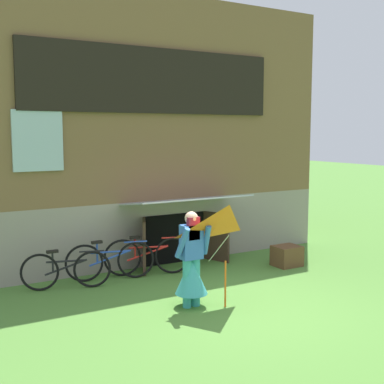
# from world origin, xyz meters

# --- Properties ---
(ground_plane) EXTENTS (60.00, 60.00, 0.00)m
(ground_plane) POSITION_xyz_m (0.00, 0.00, 0.00)
(ground_plane) COLOR #4C7F33
(log_house) EXTENTS (8.52, 5.77, 5.55)m
(log_house) POSITION_xyz_m (-0.00, 5.32, 2.78)
(log_house) COLOR gray
(log_house) RESTS_ON ground_plane
(person) EXTENTS (0.61, 0.52, 1.54)m
(person) POSITION_xyz_m (-0.64, 0.43, 0.65)
(person) COLOR teal
(person) RESTS_ON ground_plane
(kite) EXTENTS (0.90, 0.90, 1.59)m
(kite) POSITION_xyz_m (-0.29, -0.11, 1.27)
(kite) COLOR orange
(kite) RESTS_ON ground_plane
(bicycle_red) EXTENTS (1.63, 0.60, 0.78)m
(bicycle_red) POSITION_xyz_m (-0.45, 2.44, 0.38)
(bicycle_red) COLOR black
(bicycle_red) RESTS_ON ground_plane
(bicycle_blue) EXTENTS (1.63, 0.48, 0.76)m
(bicycle_blue) POSITION_xyz_m (-1.21, 2.48, 0.37)
(bicycle_blue) COLOR black
(bicycle_blue) RESTS_ON ground_plane
(bicycle_black) EXTENTS (1.52, 0.51, 0.72)m
(bicycle_black) POSITION_xyz_m (-2.10, 2.34, 0.35)
(bicycle_black) COLOR black
(bicycle_black) RESTS_ON ground_plane
(wooden_crate) EXTENTS (0.54, 0.46, 0.42)m
(wooden_crate) POSITION_xyz_m (2.33, 1.57, 0.21)
(wooden_crate) COLOR brown
(wooden_crate) RESTS_ON ground_plane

